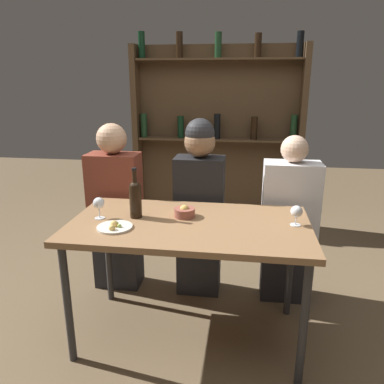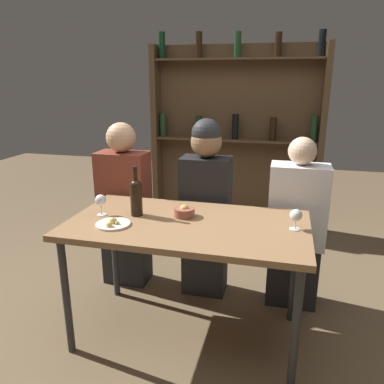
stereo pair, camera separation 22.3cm
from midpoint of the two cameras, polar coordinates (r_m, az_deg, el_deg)
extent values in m
plane|color=brown|center=(2.55, -3.06, -20.87)|extent=(10.00, 10.00, 0.00)
cube|color=olive|center=(2.18, -3.36, -5.13)|extent=(1.39, 0.75, 0.04)
cylinder|color=#2D2D30|center=(2.30, -21.19, -15.80)|extent=(0.04, 0.04, 0.73)
cylinder|color=#2D2D30|center=(2.06, 13.55, -19.22)|extent=(0.04, 0.04, 0.73)
cylinder|color=#2D2D30|center=(2.79, -14.93, -9.15)|extent=(0.04, 0.04, 0.73)
cylinder|color=#2D2D30|center=(2.60, 12.35, -11.01)|extent=(0.04, 0.04, 0.73)
cube|color=#4C3823|center=(4.09, 2.30, 8.24)|extent=(1.73, 0.02, 1.90)
cube|color=#4C3823|center=(4.16, -9.88, 8.16)|extent=(0.06, 0.18, 1.90)
cube|color=#4C3823|center=(3.99, 14.67, 7.49)|extent=(0.06, 0.18, 1.90)
cube|color=#4C3823|center=(3.98, 2.14, 8.01)|extent=(1.65, 0.18, 0.02)
cylinder|color=#19381E|center=(4.12, -8.91, 10.00)|extent=(0.07, 0.07, 0.25)
cylinder|color=black|center=(4.03, -3.34, 9.87)|extent=(0.07, 0.07, 0.23)
cylinder|color=black|center=(3.96, 2.23, 9.97)|extent=(0.07, 0.07, 0.26)
cylinder|color=black|center=(3.94, 7.84, 9.61)|extent=(0.07, 0.07, 0.23)
cylinder|color=#19381E|center=(3.96, 13.68, 9.52)|extent=(0.07, 0.07, 0.26)
cube|color=#4C3823|center=(3.94, 2.28, 19.59)|extent=(1.65, 0.18, 0.02)
cylinder|color=black|center=(4.10, -9.35, 21.23)|extent=(0.07, 0.07, 0.26)
cylinder|color=black|center=(4.01, -3.64, 21.45)|extent=(0.07, 0.07, 0.25)
cylinder|color=#19381E|center=(3.94, 2.26, 21.49)|extent=(0.07, 0.07, 0.24)
cylinder|color=black|center=(3.94, 8.32, 21.25)|extent=(0.07, 0.07, 0.23)
cylinder|color=black|center=(3.95, 14.50, 20.97)|extent=(0.07, 0.07, 0.24)
cylinder|color=black|center=(2.26, -11.40, -1.62)|extent=(0.07, 0.07, 0.19)
sphere|color=black|center=(2.23, -11.53, 0.63)|extent=(0.07, 0.07, 0.07)
cylinder|color=black|center=(2.22, -11.61, 1.94)|extent=(0.03, 0.03, 0.11)
cylinder|color=black|center=(2.21, -11.70, 3.42)|extent=(0.03, 0.03, 0.01)
cylinder|color=silver|center=(2.18, 12.69, -4.96)|extent=(0.06, 0.06, 0.00)
cylinder|color=silver|center=(2.17, 12.74, -4.17)|extent=(0.01, 0.01, 0.06)
sphere|color=silver|center=(2.15, 12.82, -2.96)|extent=(0.07, 0.07, 0.07)
cylinder|color=silver|center=(2.32, -16.57, -3.88)|extent=(0.06, 0.06, 0.00)
cylinder|color=silver|center=(2.31, -16.65, -2.97)|extent=(0.01, 0.01, 0.07)
sphere|color=silver|center=(2.29, -16.76, -1.66)|extent=(0.07, 0.07, 0.07)
cylinder|color=silver|center=(2.15, -14.63, -5.26)|extent=(0.20, 0.20, 0.01)
sphere|color=#E5BC66|center=(2.10, -15.12, -5.38)|extent=(0.04, 0.04, 0.04)
sphere|color=gold|center=(2.14, -14.50, -4.93)|extent=(0.03, 0.03, 0.03)
sphere|color=#E5BC66|center=(2.15, -14.74, -4.79)|extent=(0.04, 0.04, 0.04)
sphere|color=#99B256|center=(2.16, -14.46, -4.79)|extent=(0.03, 0.03, 0.03)
sphere|color=#99B256|center=(2.13, -14.00, -5.10)|extent=(0.02, 0.02, 0.02)
cylinder|color=#995142|center=(2.25, -3.98, -3.18)|extent=(0.13, 0.13, 0.05)
sphere|color=gold|center=(2.25, -3.99, -2.75)|extent=(0.06, 0.06, 0.06)
cube|color=#26262B|center=(3.04, -13.18, -9.68)|extent=(0.34, 0.22, 0.45)
cube|color=brown|center=(2.85, -13.87, -0.22)|extent=(0.38, 0.22, 0.60)
sphere|color=tan|center=(2.77, -14.46, 7.87)|extent=(0.22, 0.22, 0.22)
cube|color=#26262B|center=(2.89, -1.16, -10.73)|extent=(0.31, 0.22, 0.45)
cube|color=black|center=(2.69, -1.22, -0.87)|extent=(0.35, 0.22, 0.59)
sphere|color=#8C6647|center=(2.59, -1.28, 7.63)|extent=(0.22, 0.22, 0.22)
sphere|color=#262628|center=(2.58, -1.29, 8.93)|extent=(0.20, 0.20, 0.20)
cube|color=#26262B|center=(2.86, 11.81, -11.35)|extent=(0.35, 0.22, 0.45)
cube|color=white|center=(2.67, 12.47, -1.62)|extent=(0.39, 0.22, 0.57)
sphere|color=beige|center=(2.57, 13.00, 6.38)|extent=(0.18, 0.18, 0.18)
camera|label=1|loc=(0.11, -92.86, -0.87)|focal=35.00mm
camera|label=2|loc=(0.11, 87.14, 0.87)|focal=35.00mm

